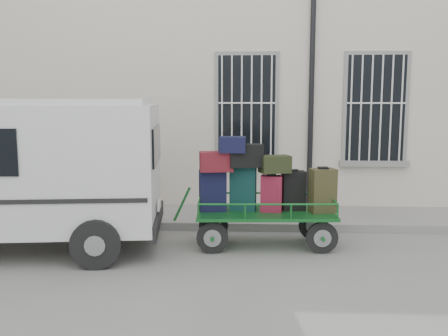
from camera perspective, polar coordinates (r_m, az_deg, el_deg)
ground at (r=8.07m, az=5.30°, el=-9.82°), size 80.00×80.00×0.00m
building at (r=13.19m, az=4.43°, el=10.30°), size 24.00×5.15×6.00m
sidewalk at (r=10.16m, az=4.77°, el=-5.62°), size 24.00×1.70×0.15m
luggage_cart at (r=8.30m, az=4.18°, el=-2.68°), size 2.70×1.14×1.84m
van at (r=8.71m, az=-23.67°, el=0.35°), size 5.08×2.66×2.46m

